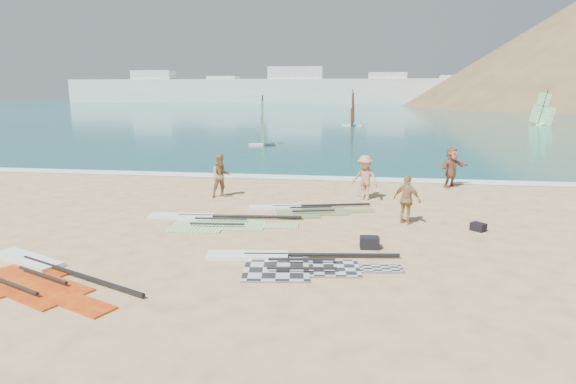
# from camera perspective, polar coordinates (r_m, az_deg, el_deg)

# --- Properties ---
(ground) EXTENTS (300.00, 300.00, 0.00)m
(ground) POSITION_cam_1_polar(r_m,az_deg,el_deg) (14.48, 2.79, -7.33)
(ground) COLOR #D4B87C
(ground) RESTS_ON ground
(sea) EXTENTS (300.00, 240.00, 0.06)m
(sea) POSITION_cam_1_polar(r_m,az_deg,el_deg) (145.68, 7.94, 10.12)
(sea) COLOR #0C5458
(sea) RESTS_ON ground
(surf_line) EXTENTS (300.00, 1.20, 0.04)m
(surf_line) POSITION_cam_1_polar(r_m,az_deg,el_deg) (26.37, 5.40, 1.54)
(surf_line) COLOR white
(surf_line) RESTS_ON ground
(far_town) EXTENTS (160.00, 8.00, 12.00)m
(far_town) POSITION_cam_1_polar(r_m,az_deg,el_deg) (164.48, 2.44, 12.00)
(far_town) COLOR white
(far_town) RESTS_ON ground
(rig_grey) EXTENTS (5.65, 2.47, 0.20)m
(rig_grey) POSITION_cam_1_polar(r_m,az_deg,el_deg) (13.68, -0.32, -8.28)
(rig_grey) COLOR black
(rig_grey) RESTS_ON ground
(rig_green) EXTENTS (5.83, 2.37, 0.20)m
(rig_green) POSITION_cam_1_polar(r_m,az_deg,el_deg) (18.06, -9.36, -3.36)
(rig_green) COLOR #5FB22A
(rig_green) RESTS_ON ground
(rig_orange) EXTENTS (5.13, 2.68, 0.20)m
(rig_orange) POSITION_cam_1_polar(r_m,az_deg,el_deg) (19.43, 1.49, -2.10)
(rig_orange) COLOR orange
(rig_orange) RESTS_ON ground
(rig_red) EXTENTS (5.70, 3.85, 0.20)m
(rig_red) POSITION_cam_1_polar(r_m,az_deg,el_deg) (14.46, -27.78, -8.60)
(rig_red) COLOR #B61411
(rig_red) RESTS_ON ground
(gear_bag_near) EXTENTS (0.61, 0.46, 0.37)m
(gear_bag_near) POSITION_cam_1_polar(r_m,az_deg,el_deg) (15.11, 9.63, -5.93)
(gear_bag_near) COLOR black
(gear_bag_near) RESTS_ON ground
(gear_bag_far) EXTENTS (0.57, 0.57, 0.28)m
(gear_bag_far) POSITION_cam_1_polar(r_m,az_deg,el_deg) (17.94, 21.62, -3.87)
(gear_bag_far) COLOR black
(gear_bag_far) RESTS_ON ground
(person_wetsuit) EXTENTS (0.71, 0.73, 1.69)m
(person_wetsuit) POSITION_cam_1_polar(r_m,az_deg,el_deg) (22.09, 9.24, 1.60)
(person_wetsuit) COLOR black
(person_wetsuit) RESTS_ON ground
(beachgoer_left) EXTENTS (1.20, 1.14, 1.96)m
(beachgoer_left) POSITION_cam_1_polar(r_m,az_deg,el_deg) (21.91, -7.91, 1.92)
(beachgoer_left) COLOR #9A7A4C
(beachgoer_left) RESTS_ON ground
(beachgoer_mid) EXTENTS (1.49, 1.30, 1.99)m
(beachgoer_mid) POSITION_cam_1_polar(r_m,az_deg,el_deg) (21.40, 9.10, 1.68)
(beachgoer_mid) COLOR tan
(beachgoer_mid) RESTS_ON ground
(beachgoer_back) EXTENTS (1.12, 0.94, 1.80)m
(beachgoer_back) POSITION_cam_1_polar(r_m,az_deg,el_deg) (17.91, 13.92, -0.89)
(beachgoer_back) COLOR #AA7E4D
(beachgoer_back) RESTS_ON ground
(beachgoer_right) EXTENTS (1.79, 1.68, 2.01)m
(beachgoer_right) POSITION_cam_1_polar(r_m,az_deg,el_deg) (25.22, 18.81, 2.78)
(beachgoer_right) COLOR #966245
(beachgoer_right) RESTS_ON ground
(windsurfer_left) EXTENTS (2.48, 2.80, 4.35)m
(windsurfer_left) POSITION_cam_1_polar(r_m,az_deg,el_deg) (41.84, -3.05, 7.25)
(windsurfer_left) COLOR white
(windsurfer_left) RESTS_ON ground
(windsurfer_centre) EXTENTS (2.73, 3.22, 4.84)m
(windsurfer_centre) POSITION_cam_1_polar(r_m,az_deg,el_deg) (64.66, 7.66, 8.97)
(windsurfer_centre) COLOR white
(windsurfer_centre) RESTS_ON ground
(windsurfer_right) EXTENTS (2.82, 2.67, 4.83)m
(windsurfer_right) POSITION_cam_1_polar(r_m,az_deg,el_deg) (74.28, 27.92, 8.08)
(windsurfer_right) COLOR white
(windsurfer_right) RESTS_ON ground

